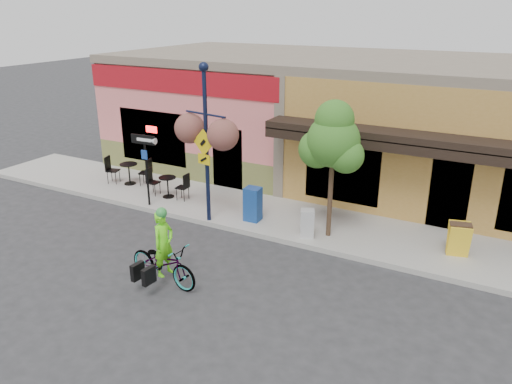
% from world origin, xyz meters
% --- Properties ---
extents(ground, '(90.00, 90.00, 0.00)m').
position_xyz_m(ground, '(0.00, 0.00, 0.00)').
color(ground, '#2D2D30').
rests_on(ground, ground).
extents(sidewalk, '(24.00, 3.00, 0.15)m').
position_xyz_m(sidewalk, '(0.00, 2.00, 0.07)').
color(sidewalk, '#9E9B93').
rests_on(sidewalk, ground).
extents(curb, '(24.00, 0.12, 0.15)m').
position_xyz_m(curb, '(0.00, 0.55, 0.07)').
color(curb, '#A8A59E').
rests_on(curb, ground).
extents(building, '(18.20, 8.20, 4.50)m').
position_xyz_m(building, '(0.00, 7.50, 2.25)').
color(building, '#E37070').
rests_on(building, ground).
extents(bicycle, '(2.04, 0.89, 1.04)m').
position_xyz_m(bicycle, '(-1.07, -2.72, 0.52)').
color(bicycle, maroon).
rests_on(bicycle, ground).
extents(cyclist_rider, '(0.44, 0.62, 1.60)m').
position_xyz_m(cyclist_rider, '(-1.02, -2.72, 0.80)').
color(cyclist_rider, '#6CFC1A').
rests_on(cyclist_rider, ground).
extents(lamp_post, '(1.58, 0.84, 4.69)m').
position_xyz_m(lamp_post, '(-2.00, 0.65, 2.49)').
color(lamp_post, '#111936').
rests_on(lamp_post, sidewalk).
extents(one_way_sign, '(0.91, 0.25, 2.35)m').
position_xyz_m(one_way_sign, '(-4.39, 0.75, 1.32)').
color(one_way_sign, black).
rests_on(one_way_sign, sidewalk).
extents(cafe_set_left, '(1.84, 1.28, 1.00)m').
position_xyz_m(cafe_set_left, '(-6.33, 2.01, 0.65)').
color(cafe_set_left, black).
rests_on(cafe_set_left, sidewalk).
extents(cafe_set_right, '(1.59, 0.86, 0.93)m').
position_xyz_m(cafe_set_right, '(-4.28, 1.61, 0.62)').
color(cafe_set_right, black).
rests_on(cafe_set_right, sidewalk).
extents(newspaper_box_blue, '(0.48, 0.43, 1.04)m').
position_xyz_m(newspaper_box_blue, '(-0.82, 1.26, 0.67)').
color(newspaper_box_blue, navy).
rests_on(newspaper_box_blue, sidewalk).
extents(newspaper_box_grey, '(0.48, 0.46, 0.80)m').
position_xyz_m(newspaper_box_grey, '(1.07, 0.97, 0.55)').
color(newspaper_box_grey, '#B9B9B9').
rests_on(newspaper_box_grey, sidewalk).
extents(street_tree, '(1.78, 1.78, 3.89)m').
position_xyz_m(street_tree, '(1.57, 1.34, 2.09)').
color(street_tree, '#3D7A26').
rests_on(street_tree, sidewalk).
extents(sandwich_board, '(0.62, 0.51, 0.90)m').
position_xyz_m(sandwich_board, '(4.99, 1.63, 0.60)').
color(sandwich_board, yellow).
rests_on(sandwich_board, sidewalk).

